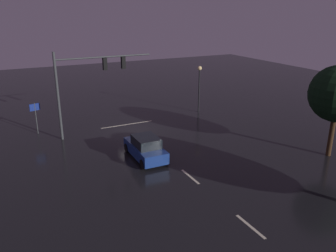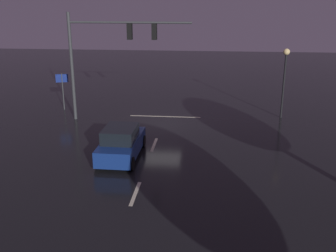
{
  "view_description": "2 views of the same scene",
  "coord_description": "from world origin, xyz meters",
  "views": [
    {
      "loc": [
        10.22,
        27.25,
        10.32
      ],
      "look_at": [
        -0.85,
        5.08,
        1.82
      ],
      "focal_mm": 36.87,
      "sensor_mm": 36.0,
      "label": 1
    },
    {
      "loc": [
        -2.93,
        25.02,
        7.89
      ],
      "look_at": [
        -1.0,
        6.01,
        1.8
      ],
      "focal_mm": 42.35,
      "sensor_mm": 36.0,
      "label": 2
    }
  ],
  "objects": [
    {
      "name": "street_lamp_left_kerb",
      "position": [
        -8.12,
        -2.33,
        3.39
      ],
      "size": [
        0.44,
        0.44,
        4.8
      ],
      "color": "black",
      "rests_on": "ground_plane"
    },
    {
      "name": "route_sign",
      "position": [
        7.77,
        -2.89,
        1.97
      ],
      "size": [
        0.88,
        0.32,
        2.74
      ],
      "color": "#383A3D",
      "rests_on": "ground_plane"
    },
    {
      "name": "lane_dash_far",
      "position": [
        0.0,
        4.0,
        0.0
      ],
      "size": [
        0.16,
        2.2,
        0.01
      ],
      "primitive_type": "cube",
      "rotation": [
        0.0,
        0.0,
        1.57
      ],
      "color": "beige",
      "rests_on": "ground_plane"
    },
    {
      "name": "traffic_signal_assembly",
      "position": [
        3.62,
        -0.59,
        5.02
      ],
      "size": [
        8.08,
        0.47,
        7.16
      ],
      "color": "#383A3D",
      "rests_on": "ground_plane"
    },
    {
      "name": "lane_dash_near",
      "position": [
        0.0,
        16.0,
        0.0
      ],
      "size": [
        0.16,
        2.2,
        0.01
      ],
      "primitive_type": "cube",
      "rotation": [
        0.0,
        0.0,
        1.57
      ],
      "color": "beige",
      "rests_on": "ground_plane"
    },
    {
      "name": "car_approaching",
      "position": [
        1.44,
        6.05,
        0.8
      ],
      "size": [
        1.95,
        4.39,
        1.7
      ],
      "color": "navy",
      "rests_on": "ground_plane"
    },
    {
      "name": "lane_dash_mid",
      "position": [
        0.0,
        10.0,
        0.0
      ],
      "size": [
        0.16,
        2.2,
        0.01
      ],
      "primitive_type": "cube",
      "rotation": [
        0.0,
        0.0,
        1.57
      ],
      "color": "beige",
      "rests_on": "ground_plane"
    },
    {
      "name": "ground_plane",
      "position": [
        0.0,
        0.0,
        0.0
      ],
      "size": [
        80.0,
        80.0,
        0.0
      ],
      "primitive_type": "plane",
      "color": "black"
    },
    {
      "name": "stop_bar",
      "position": [
        0.0,
        -1.78,
        0.0
      ],
      "size": [
        5.0,
        0.16,
        0.01
      ],
      "primitive_type": "cube",
      "color": "beige",
      "rests_on": "ground_plane"
    }
  ]
}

